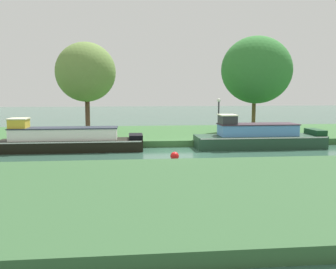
% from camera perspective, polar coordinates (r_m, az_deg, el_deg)
% --- Properties ---
extents(ground_plane, '(120.00, 120.00, 0.00)m').
position_cam_1_polar(ground_plane, '(21.46, 2.14, -2.74)').
color(ground_plane, '#355C4B').
extents(riverbank_far, '(72.00, 10.00, 0.40)m').
position_cam_1_polar(riverbank_far, '(28.30, 0.14, -0.00)').
color(riverbank_far, '#376333').
rests_on(riverbank_far, ground_plane).
extents(riverbank_near, '(72.00, 10.00, 0.40)m').
position_cam_1_polar(riverbank_near, '(12.77, 7.95, -8.52)').
color(riverbank_near, '#325832').
rests_on(riverbank_near, ground_plane).
extents(forest_barge, '(7.88, 2.06, 2.07)m').
position_cam_1_polar(forest_barge, '(23.70, 13.59, -0.38)').
color(forest_barge, '#203E2C').
rests_on(forest_barge, ground_plane).
extents(black_narrowboat, '(8.23, 1.80, 1.95)m').
position_cam_1_polar(black_narrowboat, '(22.60, -14.86, -0.83)').
color(black_narrowboat, black).
rests_on(black_narrowboat, ground_plane).
extents(willow_tree_left, '(4.19, 4.28, 6.46)m').
position_cam_1_polar(willow_tree_left, '(27.28, -12.38, 9.21)').
color(willow_tree_left, brown).
rests_on(willow_tree_left, riverbank_far).
extents(willow_tree_centre, '(5.35, 4.36, 7.13)m').
position_cam_1_polar(willow_tree_centre, '(29.23, 13.32, 9.50)').
color(willow_tree_centre, brown).
rests_on(willow_tree_centre, riverbank_far).
extents(lamp_post, '(0.24, 0.24, 2.59)m').
position_cam_1_polar(lamp_post, '(25.19, 7.69, 3.33)').
color(lamp_post, '#333338').
rests_on(lamp_post, riverbank_far).
extents(mooring_post_near, '(0.14, 0.14, 0.70)m').
position_cam_1_polar(mooring_post_near, '(24.05, -16.18, -0.17)').
color(mooring_post_near, '#52362D').
rests_on(mooring_post_near, riverbank_far).
extents(mooring_post_far, '(0.19, 0.19, 0.55)m').
position_cam_1_polar(mooring_post_far, '(23.79, -11.54, -0.29)').
color(mooring_post_far, '#493928').
rests_on(mooring_post_far, riverbank_far).
extents(channel_buoy, '(0.43, 0.43, 0.43)m').
position_cam_1_polar(channel_buoy, '(19.05, 1.01, -3.30)').
color(channel_buoy, red).
rests_on(channel_buoy, ground_plane).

